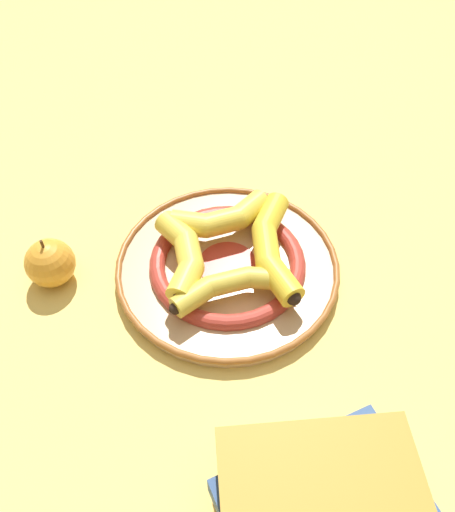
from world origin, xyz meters
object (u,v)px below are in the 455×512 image
object	(u,v)px
banana_a	(272,244)
banana_b	(233,285)
banana_c	(184,256)
book_stack	(326,510)
decorative_bowl	(227,265)
apple	(50,263)
banana_d	(219,219)

from	to	relation	value
banana_a	banana_b	distance (m)	0.09
banana_c	book_stack	world-z (taller)	book_stack
decorative_bowl	banana_a	bearing A→B (deg)	-12.01
decorative_bowl	banana_c	xyz separation A→B (m)	(-0.06, 0.01, 0.04)
banana_b	apple	world-z (taller)	apple
banana_c	book_stack	size ratio (longest dim) A/B	0.74
decorative_bowl	banana_a	xyz separation A→B (m)	(0.06, -0.01, 0.04)
banana_a	banana_d	bearing A→B (deg)	-126.65
apple	banana_d	bearing A→B (deg)	-4.16
banana_a	book_stack	xyz separation A→B (m)	(-0.09, -0.34, 0.00)
banana_d	apple	bearing A→B (deg)	177.94
banana_b	banana_c	distance (m)	0.08
decorative_bowl	book_stack	size ratio (longest dim) A/B	1.41
banana_b	banana_d	xyz separation A→B (m)	(0.03, 0.12, 0.00)
apple	book_stack	bearing A→B (deg)	-64.25
banana_c	book_stack	distance (m)	0.36
banana_c	apple	world-z (taller)	apple
banana_d	book_stack	bearing A→B (deg)	-93.83
banana_a	apple	size ratio (longest dim) A/B	2.47
banana_d	banana_a	bearing A→B (deg)	-52.91
decorative_bowl	apple	xyz separation A→B (m)	(-0.24, 0.08, 0.02)
banana_c	banana_a	bearing A→B (deg)	-91.53
banana_d	book_stack	world-z (taller)	book_stack
apple	banana_a	bearing A→B (deg)	-17.06
banana_c	banana_d	world-z (taller)	same
decorative_bowl	banana_a	size ratio (longest dim) A/B	1.60
banana_a	banana_c	size ratio (longest dim) A/B	1.20
banana_a	book_stack	world-z (taller)	book_stack
banana_b	banana_d	size ratio (longest dim) A/B	1.05
banana_b	decorative_bowl	bearing A→B (deg)	-100.29
decorative_bowl	banana_a	world-z (taller)	banana_a
banana_a	apple	world-z (taller)	apple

